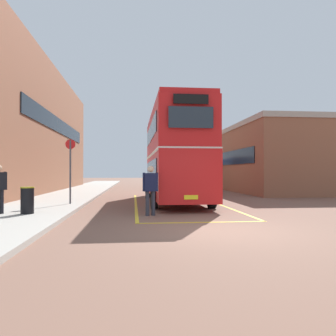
# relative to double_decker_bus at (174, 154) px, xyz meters

# --- Properties ---
(ground_plane) EXTENTS (135.60, 135.60, 0.00)m
(ground_plane) POSITION_rel_double_decker_bus_xyz_m (0.18, 5.81, -2.51)
(ground_plane) COLOR brown
(sidewalk_left) EXTENTS (4.00, 57.60, 0.14)m
(sidewalk_left) POSITION_rel_double_decker_bus_xyz_m (-6.32, 8.21, -2.44)
(sidewalk_left) COLOR #A39E93
(sidewalk_left) RESTS_ON ground
(brick_building_left) EXTENTS (5.24, 24.37, 9.38)m
(brick_building_left) POSITION_rel_double_decker_bus_xyz_m (-10.50, 9.69, 2.18)
(brick_building_left) COLOR brown
(brick_building_left) RESTS_ON ground
(depot_building_right) EXTENTS (8.92, 12.49, 5.27)m
(depot_building_right) POSITION_rel_double_decker_bus_xyz_m (10.08, 8.25, 0.13)
(depot_building_right) COLOR brown
(depot_building_right) RESTS_ON ground
(double_decker_bus) EXTENTS (2.79, 10.35, 4.75)m
(double_decker_bus) POSITION_rel_double_decker_bus_xyz_m (0.00, 0.00, 0.00)
(double_decker_bus) COLOR black
(double_decker_bus) RESTS_ON ground
(single_deck_bus) EXTENTS (2.71, 9.27, 3.02)m
(single_deck_bus) POSITION_rel_double_decker_bus_xyz_m (3.09, 17.68, -0.87)
(single_deck_bus) COLOR black
(single_deck_bus) RESTS_ON ground
(pedestrian_boarding) EXTENTS (0.56, 0.40, 1.79)m
(pedestrian_boarding) POSITION_rel_double_decker_bus_xyz_m (-1.51, -5.38, -1.46)
(pedestrian_boarding) COLOR #2D2D38
(pedestrian_boarding) RESTS_ON ground
(litter_bin) EXTENTS (0.46, 0.46, 0.92)m
(litter_bin) POSITION_rel_double_decker_bus_xyz_m (-5.72, -5.52, -1.91)
(litter_bin) COLOR black
(litter_bin) RESTS_ON sidewalk_left
(bus_stop_sign) EXTENTS (0.44, 0.08, 2.90)m
(bus_stop_sign) POSITION_rel_double_decker_bus_xyz_m (-4.95, -1.95, -0.64)
(bus_stop_sign) COLOR #4C4C51
(bus_stop_sign) RESTS_ON sidewalk_left
(bay_marking_yellow) EXTENTS (4.16, 12.33, 0.01)m
(bay_marking_yellow) POSITION_rel_double_decker_bus_xyz_m (0.00, -1.91, -2.51)
(bay_marking_yellow) COLOR gold
(bay_marking_yellow) RESTS_ON ground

